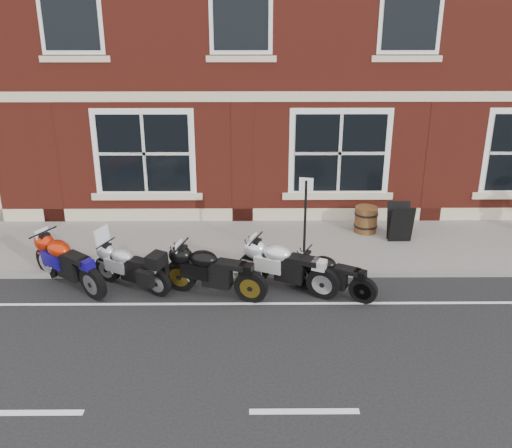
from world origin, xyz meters
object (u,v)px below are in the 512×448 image
Objects in this scene: moto_sport_red at (69,261)px; a_board_sign at (400,222)px; parking_sign at (305,217)px; barrel_planter at (366,219)px; moto_sport_black at (213,270)px; moto_naked_black at (332,273)px; moto_sport_silver at (286,264)px; moto_touring_silver at (130,265)px.

moto_sport_red is 7.69m from a_board_sign.
moto_sport_red is 0.89× the size of parking_sign.
parking_sign is at bearing -128.96° from barrel_planter.
moto_sport_red is 0.87× the size of moto_sport_black.
barrel_planter is (1.28, 3.14, -0.03)m from moto_naked_black.
moto_sport_silver is at bearing -105.77° from parking_sign.
parking_sign reaches higher than barrel_planter.
moto_sport_silver is at bearing -53.13° from moto_sport_red.
moto_touring_silver reaches higher than moto_sport_red.
moto_sport_black reaches higher than moto_naked_black.
barrel_planter is (2.19, 2.92, -0.13)m from moto_sport_silver.
moto_sport_black is at bearing -150.55° from a_board_sign.
a_board_sign reaches higher than moto_sport_silver.
barrel_planter is (3.66, 3.15, -0.12)m from moto_sport_black.
parking_sign is (-1.76, -2.17, 0.86)m from barrel_planter.
parking_sign is at bearing -50.90° from moto_touring_silver.
moto_sport_red is at bearing 115.64° from moto_naked_black.
parking_sign is at bearing 55.97° from moto_naked_black.
barrel_planter is at bearing -10.97° from moto_sport_silver.
moto_touring_silver is 6.07m from barrel_planter.
moto_sport_red is 7.21m from barrel_planter.
a_board_sign is at bearing -8.03° from moto_naked_black.
parking_sign is at bearing -148.17° from a_board_sign.
a_board_sign is 0.93m from barrel_planter.
barrel_planter is 2.92m from parking_sign.
moto_sport_red reaches higher than moto_sport_black.
parking_sign is (3.64, 0.62, 0.80)m from moto_touring_silver.
parking_sign is (1.90, 0.98, 0.74)m from moto_sport_black.
moto_sport_silver reaches higher than moto_naked_black.
a_board_sign is at bearing -40.65° from moto_touring_silver.
moto_touring_silver reaches higher than moto_sport_black.
a_board_sign reaches higher than moto_sport_red.
parking_sign reaches higher than moto_naked_black.
parking_sign reaches higher than moto_touring_silver.
parking_sign is (-0.47, 0.97, 0.83)m from moto_naked_black.
moto_naked_black is 1.79× the size of a_board_sign.
moto_sport_silver is (4.48, -0.18, -0.01)m from moto_sport_red.
moto_sport_black is at bearing -58.62° from moto_sport_red.
moto_sport_red is 5.00m from parking_sign.
a_board_sign is 1.42× the size of barrel_planter.
moto_touring_silver is 0.84× the size of parking_sign.
moto_touring_silver is 2.64× the size of barrel_planter.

